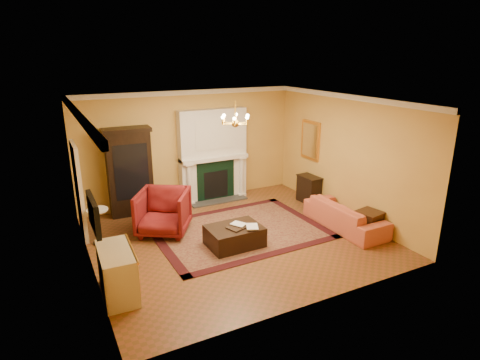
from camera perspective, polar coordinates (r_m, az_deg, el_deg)
floor at (r=8.97m, az=-0.61°, el=-8.29°), size 6.00×5.50×0.02m
ceiling at (r=8.12m, az=-0.68°, el=11.26°), size 6.00×5.50×0.02m
wall_back at (r=10.88m, az=-7.18°, el=4.70°), size 6.00×0.02×3.00m
wall_front at (r=6.22m, az=10.85°, el=-5.54°), size 6.00×0.02×3.00m
wall_left at (r=7.63m, az=-21.31°, el=-2.04°), size 0.02×5.50×3.00m
wall_right at (r=10.08m, az=14.88°, el=3.20°), size 0.02×5.50×3.00m
fireplace at (r=10.99m, az=-3.84°, el=3.29°), size 1.90×0.70×2.50m
crown_molding at (r=8.98m, az=-3.46°, el=11.40°), size 6.00×5.50×0.12m
doorway at (r=9.39m, az=-21.89°, el=-1.45°), size 0.08×1.05×2.10m
tv_panel at (r=7.13m, az=-20.11°, el=-4.57°), size 0.09×0.95×0.58m
gilt_mirror at (r=11.07m, az=9.97°, el=5.59°), size 0.06×0.76×1.05m
chandelier at (r=8.17m, az=-0.67°, el=8.45°), size 0.63×0.55×0.53m
oriental_rug at (r=9.29m, az=-0.17°, el=-7.23°), size 3.79×2.87×0.01m
china_cabinet at (r=10.30m, az=-15.41°, el=0.87°), size 1.07×0.52×2.10m
wingback_armchair at (r=9.16m, az=-10.88°, el=-4.21°), size 1.45×1.42×1.11m
pedestal_table at (r=9.05m, az=-19.45°, el=-5.87°), size 0.44×0.44×0.79m
commode at (r=7.16m, az=-17.06°, el=-12.50°), size 0.57×1.13×0.83m
coral_sofa at (r=9.62m, az=14.78°, el=-4.29°), size 0.63×2.13×0.83m
end_table at (r=9.45m, az=17.83°, el=-5.95°), size 0.54×0.54×0.53m
console_table at (r=11.07m, az=9.76°, el=-1.37°), size 0.40×0.66×0.71m
leather_ottoman at (r=8.53m, az=-0.79°, el=-7.96°), size 1.13×0.83×0.42m
ottoman_tray at (r=8.40m, az=-0.35°, el=-6.73°), size 0.48×0.43×0.03m
book_a at (r=8.33m, az=-0.62°, el=-5.71°), size 0.21×0.14×0.30m
book_b at (r=8.29m, az=0.93°, el=-5.73°), size 0.23×0.12×0.32m
topiary_left at (r=10.62m, az=-7.63°, el=4.20°), size 0.16×0.16×0.44m
topiary_right at (r=11.16m, az=-0.61°, el=5.07°), size 0.17×0.17×0.46m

